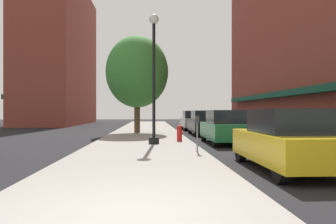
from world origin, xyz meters
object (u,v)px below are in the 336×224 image
(fire_hydrant, at_px, (179,133))
(car_silver, at_px, (193,121))
(lamppost, at_px, (154,76))
(parking_meter_near, at_px, (197,129))
(tree_near, at_px, (137,72))
(car_green, at_px, (225,127))
(car_yellow, at_px, (286,141))
(car_black, at_px, (204,123))

(fire_hydrant, xyz_separation_m, car_silver, (2.21, 12.13, 0.29))
(lamppost, distance_m, parking_meter_near, 4.13)
(parking_meter_near, xyz_separation_m, tree_near, (-2.64, 11.04, 3.40))
(lamppost, xyz_separation_m, car_silver, (3.50, 13.46, -2.39))
(parking_meter_near, bearing_deg, lamppost, 116.53)
(lamppost, relative_size, car_silver, 1.37)
(tree_near, bearing_deg, car_green, -56.49)
(car_yellow, height_order, car_black, same)
(lamppost, distance_m, fire_hydrant, 3.26)
(car_green, distance_m, car_black, 6.28)
(fire_hydrant, relative_size, car_yellow, 0.18)
(lamppost, bearing_deg, car_yellow, -60.95)
(car_green, bearing_deg, parking_meter_near, -116.67)
(tree_near, relative_size, car_black, 1.57)
(car_green, xyz_separation_m, car_black, (0.00, 6.28, 0.00))
(lamppost, bearing_deg, tree_near, 97.84)
(car_yellow, distance_m, car_black, 13.58)
(tree_near, bearing_deg, car_black, -8.08)
(parking_meter_near, relative_size, car_black, 0.30)
(parking_meter_near, height_order, car_silver, car_silver)
(lamppost, distance_m, car_green, 4.36)
(car_green, distance_m, car_silver, 12.45)
(parking_meter_near, xyz_separation_m, car_silver, (1.95, 16.56, -0.14))
(lamppost, relative_size, car_black, 1.37)
(car_yellow, height_order, car_silver, same)
(fire_hydrant, distance_m, car_green, 2.25)
(tree_near, bearing_deg, car_silver, 50.25)
(car_yellow, distance_m, car_silver, 19.76)
(fire_hydrant, distance_m, parking_meter_near, 4.46)
(lamppost, xyz_separation_m, fire_hydrant, (1.29, 1.33, -2.68))
(tree_near, relative_size, car_silver, 1.57)
(parking_meter_near, distance_m, car_green, 4.55)
(car_silver, bearing_deg, tree_near, -129.27)
(car_black, relative_size, car_silver, 1.00)
(car_green, bearing_deg, lamppost, -165.19)
(car_black, distance_m, car_silver, 6.17)
(parking_meter_near, distance_m, car_black, 10.57)
(lamppost, relative_size, tree_near, 0.88)
(lamppost, bearing_deg, car_green, 16.08)
(tree_near, xyz_separation_m, car_green, (4.59, -6.93, -3.54))
(fire_hydrant, height_order, car_green, car_green)
(lamppost, relative_size, car_yellow, 1.37)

